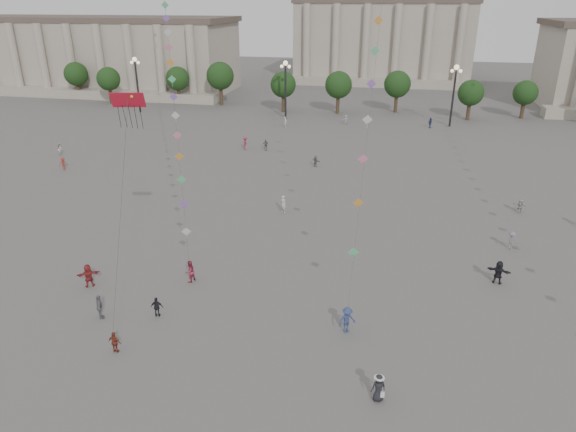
# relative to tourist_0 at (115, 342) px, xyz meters

# --- Properties ---
(ground) EXTENTS (360.00, 360.00, 0.00)m
(ground) POSITION_rel_tourist_0_xyz_m (10.39, 0.69, -0.75)
(ground) COLOR #4E4C49
(ground) RESTS_ON ground
(hall_west) EXTENTS (84.00, 26.22, 17.20)m
(hall_west) POSITION_rel_tourist_0_xyz_m (-64.61, 94.59, 7.67)
(hall_west) COLOR #ACA291
(hall_west) RESTS_ON ground
(hall_central) EXTENTS (48.30, 34.30, 35.50)m
(hall_central) POSITION_rel_tourist_0_xyz_m (10.39, 129.91, 13.48)
(hall_central) COLOR #ACA291
(hall_central) RESTS_ON ground
(tree_row) EXTENTS (137.12, 5.12, 8.00)m
(tree_row) POSITION_rel_tourist_0_xyz_m (10.39, 78.69, 4.64)
(tree_row) COLOR #3C2E1E
(tree_row) RESTS_ON ground
(lamp_post_far_west) EXTENTS (2.00, 0.90, 10.65)m
(lamp_post_far_west) POSITION_rel_tourist_0_xyz_m (-34.61, 70.69, 6.60)
(lamp_post_far_west) COLOR #262628
(lamp_post_far_west) RESTS_ON ground
(lamp_post_mid_west) EXTENTS (2.00, 0.90, 10.65)m
(lamp_post_mid_west) POSITION_rel_tourist_0_xyz_m (-4.61, 70.69, 6.60)
(lamp_post_mid_west) COLOR #262628
(lamp_post_mid_west) RESTS_ON ground
(lamp_post_mid_east) EXTENTS (2.00, 0.90, 10.65)m
(lamp_post_mid_east) POSITION_rel_tourist_0_xyz_m (25.39, 70.69, 6.60)
(lamp_post_mid_east) COLOR #262628
(lamp_post_mid_east) RESTS_ON ground
(person_crowd_0) EXTENTS (1.04, 1.08, 1.81)m
(person_crowd_0) POSITION_rel_tourist_0_xyz_m (21.89, 68.69, 0.15)
(person_crowd_0) COLOR navy
(person_crowd_0) RESTS_ON ground
(person_crowd_1) EXTENTS (1.05, 1.07, 1.73)m
(person_crowd_1) POSITION_rel_tourist_0_xyz_m (-31.23, 39.61, 0.11)
(person_crowd_1) COLOR silver
(person_crowd_1) RESTS_ON ground
(person_crowd_2) EXTENTS (1.19, 1.23, 1.69)m
(person_crowd_2) POSITION_rel_tourist_0_xyz_m (-26.46, 33.40, 0.09)
(person_crowd_2) COLOR maroon
(person_crowd_2) RESTS_ON ground
(person_crowd_3) EXTENTS (1.89, 1.07, 1.94)m
(person_crowd_3) POSITION_rel_tourist_0_xyz_m (25.19, 14.40, 0.22)
(person_crowd_3) COLOR black
(person_crowd_3) RESTS_ON ground
(person_crowd_4) EXTENTS (1.63, 1.25, 1.71)m
(person_crowd_4) POSITION_rel_tourist_0_xyz_m (7.15, 68.07, 0.10)
(person_crowd_4) COLOR white
(person_crowd_4) RESTS_ON ground
(person_crowd_6) EXTENTS (1.24, 0.90, 1.72)m
(person_crowd_6) POSITION_rel_tourist_0_xyz_m (27.29, 21.01, 0.11)
(person_crowd_6) COLOR slate
(person_crowd_6) RESTS_ON ground
(person_crowd_7) EXTENTS (1.48, 0.70, 1.53)m
(person_crowd_7) POSITION_rel_tourist_0_xyz_m (29.77, 30.48, 0.01)
(person_crowd_7) COLOR #B0B0AC
(person_crowd_7) RESTS_ON ground
(person_crowd_10) EXTENTS (0.47, 0.72, 1.95)m
(person_crowd_10) POSITION_rel_tourist_0_xyz_m (-2.99, 63.38, 0.22)
(person_crowd_10) COLOR silver
(person_crowd_10) RESTS_ON ground
(person_crowd_12) EXTENTS (1.36, 1.25, 1.51)m
(person_crowd_12) POSITION_rel_tourist_0_xyz_m (5.95, 41.94, 0.00)
(person_crowd_12) COLOR slate
(person_crowd_12) RESTS_ON ground
(person_crowd_13) EXTENTS (0.83, 0.76, 1.90)m
(person_crowd_13) POSITION_rel_tourist_0_xyz_m (5.29, 25.18, 0.20)
(person_crowd_13) COLOR beige
(person_crowd_13) RESTS_ON ground
(person_crowd_16) EXTENTS (0.95, 0.40, 1.62)m
(person_crowd_16) POSITION_rel_tourist_0_xyz_m (-2.71, 48.44, 0.06)
(person_crowd_16) COLOR #5A5A5E
(person_crowd_16) RESTS_ON ground
(person_crowd_17) EXTENTS (0.77, 1.27, 1.91)m
(person_crowd_17) POSITION_rel_tourist_0_xyz_m (-5.81, 48.23, 0.20)
(person_crowd_17) COLOR #942842
(person_crowd_17) RESTS_ON ground
(tourist_0) EXTENTS (0.92, 0.46, 1.51)m
(tourist_0) POSITION_rel_tourist_0_xyz_m (0.00, 0.00, 0.00)
(tourist_0) COLOR maroon
(tourist_0) RESTS_ON ground
(tourist_2) EXTENTS (1.79, 1.46, 1.91)m
(tourist_2) POSITION_rel_tourist_0_xyz_m (-6.24, 7.05, 0.20)
(tourist_2) COLOR maroon
(tourist_2) RESTS_ON ground
(tourist_3) EXTENTS (1.01, 1.14, 1.86)m
(tourist_3) POSITION_rel_tourist_0_xyz_m (-3.00, 3.25, 0.17)
(tourist_3) COLOR slate
(tourist_3) RESTS_ON ground
(tourist_4) EXTENTS (0.94, 0.52, 1.52)m
(tourist_4) POSITION_rel_tourist_0_xyz_m (0.82, 4.34, 0.01)
(tourist_4) COLOR black
(tourist_4) RESTS_ON ground
(kite_flyer_0) EXTENTS (1.01, 1.10, 1.83)m
(kite_flyer_0) POSITION_rel_tourist_0_xyz_m (1.24, 9.43, 0.16)
(kite_flyer_0) COLOR #972940
(kite_flyer_0) RESTS_ON ground
(kite_flyer_1) EXTENTS (1.42, 1.30, 1.91)m
(kite_flyer_1) POSITION_rel_tourist_0_xyz_m (14.20, 5.31, 0.20)
(kite_flyer_1) COLOR navy
(kite_flyer_1) RESTS_ON ground
(hat_person) EXTENTS (0.98, 0.82, 1.70)m
(hat_person) POSITION_rel_tourist_0_xyz_m (16.62, -0.73, 0.14)
(hat_person) COLOR black
(hat_person) RESTS_ON ground
(dragon_kite) EXTENTS (2.26, 3.95, 14.91)m
(dragon_kite) POSITION_rel_tourist_0_xyz_m (-0.93, 6.84, 13.26)
(dragon_kite) COLOR #AB1224
(dragon_kite) RESTS_ON ground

